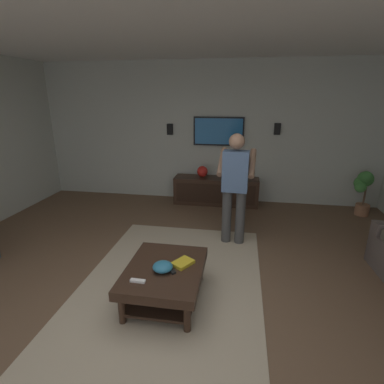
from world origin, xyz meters
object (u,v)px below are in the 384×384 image
(bowl, at_px, (163,267))
(vase_round, at_px, (202,171))
(book, at_px, (183,263))
(wall_speaker_left, at_px, (277,129))
(wall_speaker_right, at_px, (170,129))
(potted_plant_tall, at_px, (363,186))
(coffee_table, at_px, (165,276))
(tv, at_px, (219,131))
(remote_grey, at_px, (163,269))
(person_standing, at_px, (235,183))
(media_console, at_px, (216,191))
(remote_white, at_px, (138,281))
(remote_black, at_px, (171,270))

(bowl, bearing_deg, vase_round, 0.43)
(book, xyz_separation_m, wall_speaker_left, (3.30, -1.23, 1.10))
(bowl, height_order, wall_speaker_right, wall_speaker_right)
(potted_plant_tall, xyz_separation_m, wall_speaker_left, (0.41, 1.57, 0.96))
(coffee_table, xyz_separation_m, book, (0.08, -0.18, 0.12))
(tv, distance_m, bowl, 3.59)
(book, bearing_deg, remote_grey, -20.45)
(tv, distance_m, person_standing, 2.00)
(media_console, bearing_deg, wall_speaker_left, 102.55)
(remote_white, xyz_separation_m, remote_grey, (0.25, -0.19, 0.00))
(coffee_table, relative_size, wall_speaker_right, 4.55)
(potted_plant_tall, bearing_deg, remote_black, 136.30)
(coffee_table, bearing_deg, wall_speaker_right, 12.25)
(coffee_table, xyz_separation_m, media_console, (3.13, -0.27, -0.02))
(bowl, distance_m, book, 0.24)
(potted_plant_tall, distance_m, remote_black, 4.19)
(tv, bearing_deg, media_console, 0.00)
(coffee_table, relative_size, remote_grey, 6.67)
(person_standing, height_order, remote_white, person_standing)
(remote_black, bearing_deg, remote_white, -86.22)
(bowl, bearing_deg, tv, -4.47)
(remote_white, bearing_deg, tv, 84.72)
(remote_black, height_order, remote_grey, same)
(remote_grey, bearing_deg, book, 143.11)
(remote_black, xyz_separation_m, remote_grey, (0.00, 0.09, 0.00))
(tv, height_order, remote_black, tv)
(potted_plant_tall, distance_m, book, 4.02)
(coffee_table, xyz_separation_m, bowl, (-0.07, -0.00, 0.15))
(wall_speaker_left, bearing_deg, remote_black, 158.92)
(coffee_table, height_order, remote_white, remote_white)
(vase_round, xyz_separation_m, wall_speaker_right, (0.20, 0.71, 0.82))
(tv, distance_m, remote_grey, 3.59)
(remote_white, height_order, remote_black, same)
(tv, xyz_separation_m, wall_speaker_right, (0.01, 1.01, 0.02))
(remote_white, bearing_deg, book, 47.73)
(coffee_table, height_order, tv, tv)
(potted_plant_tall, bearing_deg, coffee_table, 134.93)
(coffee_table, height_order, wall_speaker_left, wall_speaker_left)
(remote_white, bearing_deg, remote_grey, 54.51)
(coffee_table, distance_m, person_standing, 1.75)
(tv, distance_m, book, 3.45)
(tv, xyz_separation_m, wall_speaker_left, (0.01, -1.14, 0.06))
(remote_grey, bearing_deg, potted_plant_tall, 152.02)
(remote_grey, relative_size, book, 0.68)
(book, bearing_deg, media_console, -148.63)
(tv, distance_m, wall_speaker_left, 1.14)
(remote_black, height_order, book, book)
(vase_round, relative_size, wall_speaker_right, 1.00)
(book, relative_size, wall_speaker_left, 1.00)
(coffee_table, height_order, bowl, bowl)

